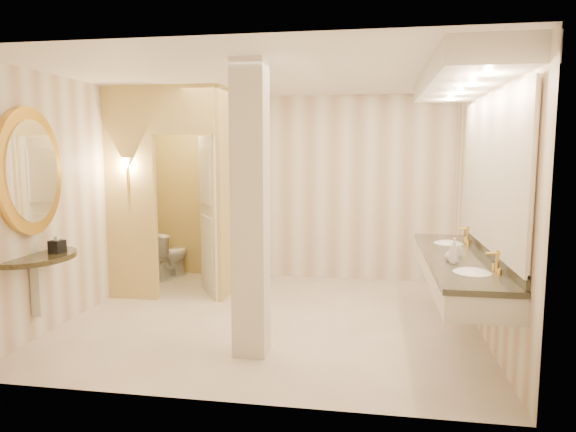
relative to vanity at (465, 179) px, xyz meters
name	(u,v)px	position (x,y,z in m)	size (l,w,h in m)	color
floor	(273,318)	(-1.98, 0.40, -1.63)	(4.50, 4.50, 0.00)	silver
ceiling	(272,76)	(-1.98, 0.40, 1.07)	(4.50, 4.50, 0.00)	white
wall_back	(298,188)	(-1.98, 2.40, -0.28)	(4.50, 0.02, 2.70)	white
wall_front	(219,226)	(-1.98, -1.60, -0.28)	(4.50, 0.02, 2.70)	white
wall_left	(85,198)	(-4.23, 0.40, -0.28)	(0.02, 4.00, 2.70)	white
wall_right	(484,204)	(0.27, 0.40, -0.28)	(0.02, 4.00, 2.70)	white
toilet_closet	(203,190)	(-3.11, 1.37, -0.24)	(1.50, 1.55, 2.70)	#F0D07D
wall_sconce	(127,164)	(-3.90, 0.83, 0.10)	(0.14, 0.14, 0.42)	gold
vanity	(465,179)	(0.00, 0.00, 0.00)	(0.75, 2.79, 2.09)	beige
console_shelf	(31,208)	(-4.19, -0.64, -0.29)	(0.96, 0.96, 1.93)	black
pillar	(251,211)	(-1.98, -0.63, -0.28)	(0.30, 0.30, 2.70)	beige
tissue_box	(57,247)	(-4.01, -0.52, -0.69)	(0.13, 0.13, 0.13)	black
toilet	(169,254)	(-3.90, 2.04, -1.28)	(0.39, 0.69, 0.70)	white
soap_bottle_a	(459,250)	(-0.04, -0.05, -0.69)	(0.06, 0.06, 0.13)	beige
soap_bottle_b	(450,254)	(-0.15, -0.27, -0.69)	(0.10, 0.10, 0.13)	silver
soap_bottle_c	(454,251)	(-0.13, -0.37, -0.64)	(0.09, 0.09, 0.24)	#C6B28C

